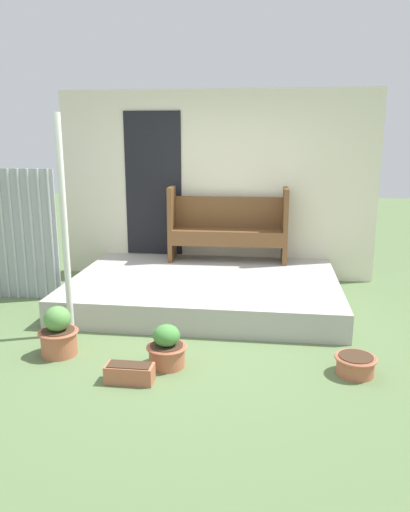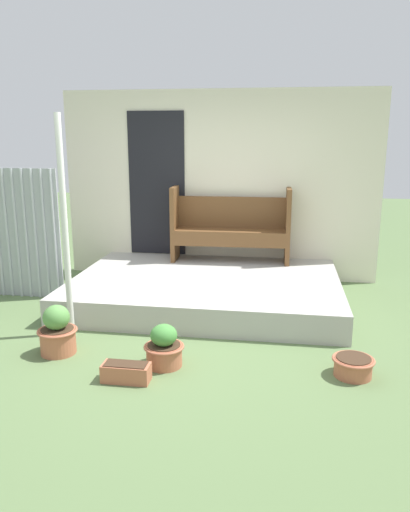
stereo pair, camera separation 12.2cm
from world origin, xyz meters
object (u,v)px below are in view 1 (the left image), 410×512
Objects in this scene: bench at (228,224)px; flower_pot_middle at (167,348)px; planter_box_rect at (130,373)px; flower_pot_left at (58,334)px; flower_pot_right at (355,364)px; support_post at (65,229)px.

bench reaches higher than flower_pot_middle.
flower_pot_middle is at bearing 53.15° from planter_box_rect.
flower_pot_left is 2.68m from flower_pot_right.
support_post is 1.37× the size of bench.
flower_pot_right is 1.92m from planter_box_rect.
support_post is 1.62m from planter_box_rect.
bench is 3.02m from flower_pot_right.
planter_box_rect is at bearing -168.45° from flower_pot_right.
flower_pot_right is (2.68, -0.05, -0.11)m from flower_pot_left.
support_post is 5.51× the size of planter_box_rect.
flower_pot_left is (-1.35, -2.56, -0.61)m from bench.
flower_pot_left is 1.31× the size of flower_pot_right.
flower_pot_middle is at bearing -5.66° from flower_pot_left.
support_post reaches higher than flower_pot_left.
support_post is at bearing 98.77° from flower_pot_left.
support_post reaches higher than flower_pot_right.
flower_pot_left is at bearing -81.23° from support_post.
bench is at bearing 55.94° from support_post.
flower_pot_left is 1.18× the size of planter_box_rect.
bench is at bearing 62.26° from flower_pot_left.
flower_pot_right is (1.63, 0.06, -0.07)m from flower_pot_middle.
bench is 4.46× the size of flower_pot_right.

